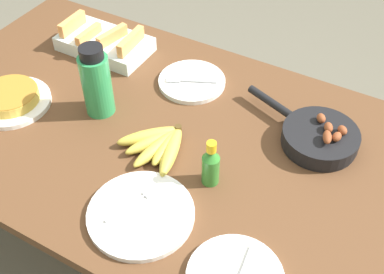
# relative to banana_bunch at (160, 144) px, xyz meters

# --- Properties ---
(ground_plane) EXTENTS (14.00, 14.00, 0.00)m
(ground_plane) POSITION_rel_banana_bunch_xyz_m (0.07, 0.06, -0.74)
(ground_plane) COLOR #666051
(dining_table) EXTENTS (1.84, 0.93, 0.72)m
(dining_table) POSITION_rel_banana_bunch_xyz_m (0.07, 0.06, -0.10)
(dining_table) COLOR brown
(dining_table) RESTS_ON ground_plane
(banana_bunch) EXTENTS (0.21, 0.20, 0.04)m
(banana_bunch) POSITION_rel_banana_bunch_xyz_m (0.00, 0.00, 0.00)
(banana_bunch) COLOR gold
(banana_bunch) RESTS_ON dining_table
(melon_tray) EXTENTS (0.32, 0.18, 0.10)m
(melon_tray) POSITION_rel_banana_bunch_xyz_m (-0.43, 0.32, 0.01)
(melon_tray) COLOR silver
(melon_tray) RESTS_ON dining_table
(skillet) EXTENTS (0.37, 0.22, 0.08)m
(skillet) POSITION_rel_banana_bunch_xyz_m (0.38, 0.24, 0.01)
(skillet) COLOR black
(skillet) RESTS_ON dining_table
(frittata_plate_center) EXTENTS (0.24, 0.24, 0.05)m
(frittata_plate_center) POSITION_rel_banana_bunch_xyz_m (-0.51, -0.06, 0.00)
(frittata_plate_center) COLOR white
(frittata_plate_center) RESTS_ON dining_table
(empty_plate_far_left) EXTENTS (0.27, 0.27, 0.02)m
(empty_plate_far_left) POSITION_rel_banana_bunch_xyz_m (0.08, -0.22, -0.01)
(empty_plate_far_left) COLOR white
(empty_plate_far_left) RESTS_ON dining_table
(empty_plate_mid_edge) EXTENTS (0.22, 0.22, 0.02)m
(empty_plate_mid_edge) POSITION_rel_banana_bunch_xyz_m (-0.07, 0.30, -0.01)
(empty_plate_mid_edge) COLOR white
(empty_plate_mid_edge) RESTS_ON dining_table
(water_bottle) EXTENTS (0.09, 0.09, 0.23)m
(water_bottle) POSITION_rel_banana_bunch_xyz_m (-0.25, 0.05, 0.09)
(water_bottle) COLOR #2D9351
(water_bottle) RESTS_ON dining_table
(hot_sauce_bottle) EXTENTS (0.05, 0.05, 0.14)m
(hot_sauce_bottle) POSITION_rel_banana_bunch_xyz_m (0.18, -0.03, 0.04)
(hot_sauce_bottle) COLOR #337F2D
(hot_sauce_bottle) RESTS_ON dining_table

